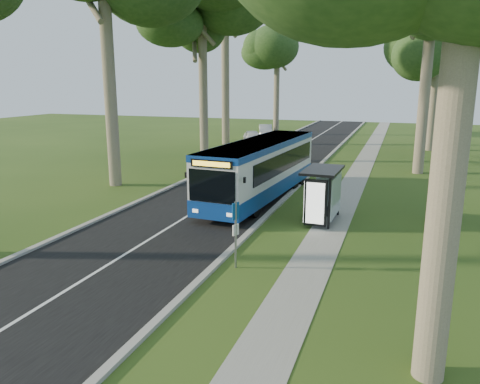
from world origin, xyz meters
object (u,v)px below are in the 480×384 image
object	(u,v)px
bus_stop_sign	(236,227)
bus	(261,169)
litter_bin	(317,199)
car_white	(253,137)
car_silver	(266,131)
bus_shelter	(324,187)

from	to	relation	value
bus_stop_sign	bus	bearing A→B (deg)	123.31
litter_bin	car_white	world-z (taller)	car_white
car_silver	car_white	bearing A→B (deg)	-102.61
bus	bus_stop_sign	xyz separation A→B (m)	(1.99, -9.51, -0.14)
litter_bin	car_silver	xyz separation A→B (m)	(-10.90, 28.71, 0.23)
litter_bin	bus	bearing A→B (deg)	162.96
bus_stop_sign	car_silver	distance (m)	38.50
litter_bin	car_white	xyz separation A→B (m)	(-10.27, 21.87, 0.24)
bus	car_white	distance (m)	22.08
bus_stop_sign	litter_bin	bearing A→B (deg)	103.49
litter_bin	car_silver	bearing A→B (deg)	110.79
car_white	litter_bin	bearing A→B (deg)	-89.05
bus	car_silver	distance (m)	28.80
bus	car_silver	size ratio (longest dim) A/B	2.85
car_silver	bus	bearing A→B (deg)	-92.30
bus	car_white	world-z (taller)	bus
bus_shelter	car_silver	size ratio (longest dim) A/B	0.69
bus_stop_sign	bus_shelter	bearing A→B (deg)	93.81
car_silver	bus_shelter	bearing A→B (deg)	-87.45
bus_shelter	car_white	xyz separation A→B (m)	(-10.99, 24.40, -0.97)
bus_stop_sign	car_white	size ratio (longest dim) A/B	0.56
bus_shelter	car_silver	distance (m)	33.35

